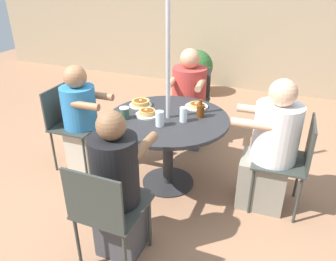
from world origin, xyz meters
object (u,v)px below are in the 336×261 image
diner_west (118,191)px  pancake_plate_a (147,113)px  diner_east (188,103)px  potted_shrub (196,70)px  diner_north (270,152)px  syrup_bottle (201,110)px  drinking_glass_b (183,115)px  patio_table (168,129)px  diner_south (83,123)px  coffee_cup (125,113)px  drinking_glass_a (159,119)px  patio_chair_south (69,121)px  patio_chair_east (191,97)px  patio_chair_north (290,158)px  pancake_plate_b (141,103)px  patio_chair_west (106,208)px  pancake_plate_c (197,106)px

diner_west → pancake_plate_a: bearing=102.1°
diner_east → potted_shrub: bearing=-82.6°
diner_north → syrup_bottle: diner_north is taller
diner_east → drinking_glass_b: bearing=99.0°
patio_table → diner_south: 0.93m
coffee_cup → drinking_glass_b: bearing=15.0°
diner_north → diner_south: (-1.84, -0.08, -0.02)m
diner_north → drinking_glass_b: 0.80m
drinking_glass_a → drinking_glass_b: 0.23m
patio_chair_south → pancake_plate_a: patio_chair_south is taller
syrup_bottle → coffee_cup: syrup_bottle is taller
diner_north → syrup_bottle: bearing=80.6°
patio_table → patio_chair_east: patio_chair_east is taller
patio_table → syrup_bottle: syrup_bottle is taller
pancake_plate_a → drinking_glass_a: (0.19, -0.16, 0.04)m
drinking_glass_a → potted_shrub: 2.80m
diner_east → drinking_glass_a: diner_east is taller
diner_north → syrup_bottle: size_ratio=6.99×
patio_chair_east → coffee_cup: size_ratio=8.19×
patio_table → diner_north: bearing=2.4°
drinking_glass_a → diner_west: bearing=-90.1°
patio_table → diner_east: 0.92m
patio_chair_north → diner_north: bearing=90.0°
patio_chair_east → coffee_cup: bearing=73.0°
pancake_plate_b → diner_south: bearing=-161.3°
diner_east → syrup_bottle: (0.38, -0.79, 0.28)m
diner_north → patio_chair_north: bearing=-90.0°
patio_table → patio_chair_west: bearing=-90.2°
diner_south → coffee_cup: bearing=74.7°
pancake_plate_b → patio_table: bearing=-23.5°
diner_west → syrup_bottle: bearing=75.5°
diner_south → potted_shrub: diner_south is taller
patio_table → pancake_plate_b: 0.41m
pancake_plate_a → drinking_glass_b: (0.35, 0.00, 0.04)m
patio_chair_north → patio_chair_south: size_ratio=1.00×
diner_south → syrup_bottle: bearing=95.1°
patio_chair_north → patio_table: bearing=90.0°
pancake_plate_c → syrup_bottle: size_ratio=1.30×
diner_south → coffee_cup: diner_south is taller
syrup_bottle → diner_west: bearing=-104.8°
diner_south → pancake_plate_c: 1.17m
patio_chair_east → patio_chair_south: size_ratio=1.00×
pancake_plate_a → patio_chair_south: bearing=-179.2°
diner_east → pancake_plate_a: size_ratio=5.19×
patio_chair_east → drinking_glass_b: (0.29, -1.11, 0.27)m
patio_chair_south → pancake_plate_b: (0.74, 0.20, 0.23)m
drinking_glass_a → pancake_plate_b: bearing=135.6°
patio_chair_south → syrup_bottle: (1.36, 0.16, 0.27)m
pancake_plate_c → diner_south: bearing=-161.7°
diner_east → diner_south: 1.25m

